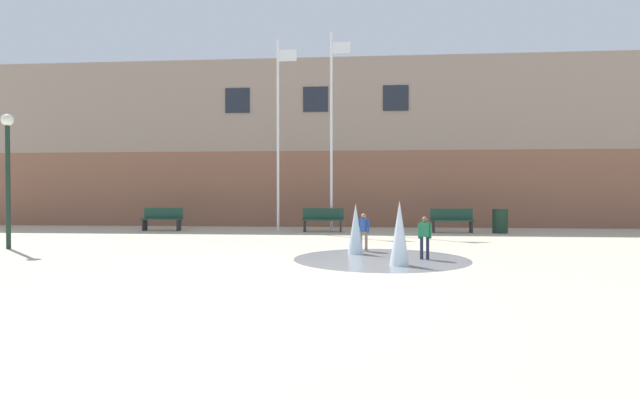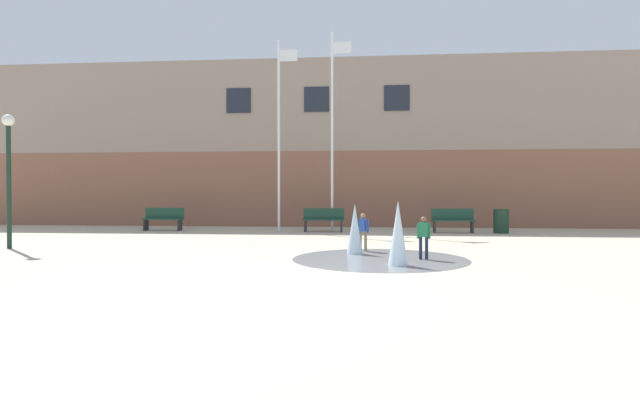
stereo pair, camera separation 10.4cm
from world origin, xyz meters
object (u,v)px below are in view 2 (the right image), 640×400
flagpole_right (333,126)px  lamp_post_left_lane (9,160)px  park_bench_under_right_flagpole (453,220)px  child_running (363,229)px  park_bench_center (324,219)px  trash_can (501,221)px  park_bench_left_of_flagpoles (163,219)px  flagpole_left (280,129)px  child_in_fountain (424,234)px

flagpole_right → lamp_post_left_lane: bearing=-140.5°
park_bench_under_right_flagpole → child_running: child_running is taller
park_bench_center → trash_can: park_bench_center is taller
park_bench_center → park_bench_left_of_flagpoles: bearing=-179.9°
lamp_post_left_lane → trash_can: (14.77, 6.42, -1.96)m
flagpole_left → park_bench_left_of_flagpoles: bearing=-174.9°
flagpole_right → park_bench_left_of_flagpoles: bearing=-176.5°
park_bench_under_right_flagpole → lamp_post_left_lane: 14.68m
child_in_fountain → flagpole_right: (-2.61, 8.13, 3.59)m
park_bench_center → child_running: 6.40m
park_bench_center → lamp_post_left_lane: (-8.08, -6.52, 1.93)m
park_bench_under_right_flagpole → lamp_post_left_lane: lamp_post_left_lane is taller
park_bench_under_right_flagpole → child_running: size_ratio=1.62×
park_bench_under_right_flagpole → child_running: 7.06m
park_bench_left_of_flagpoles → flagpole_right: flagpole_right is taller
lamp_post_left_lane → park_bench_center: bearing=38.9°
flagpole_left → lamp_post_left_lane: flagpole_left is taller
trash_can → flagpole_left: bearing=176.6°
child_running → trash_can: bearing=-18.9°
trash_can → lamp_post_left_lane: bearing=-156.5°
trash_can → child_running: bearing=-130.1°
park_bench_left_of_flagpoles → trash_can: (13.13, -0.09, -0.03)m
flagpole_left → child_in_fountain: bearing=-59.7°
flagpole_right → child_running: bearing=-79.6°
park_bench_center → lamp_post_left_lane: bearing=-141.1°
park_bench_left_of_flagpoles → child_running: (7.99, -6.21, 0.10)m
park_bench_center → flagpole_left: (-1.80, 0.41, 3.56)m
park_bench_under_right_flagpole → child_in_fountain: child_in_fountain is taller
child_in_fountain → flagpole_left: size_ratio=0.13×
child_in_fountain → lamp_post_left_lane: lamp_post_left_lane is taller
park_bench_left_of_flagpoles → trash_can: 13.13m
park_bench_center → park_bench_under_right_flagpole: size_ratio=1.00×
child_in_fountain → flagpole_right: flagpole_right is taller
child_in_fountain → trash_can: 8.49m
child_in_fountain → flagpole_left: (-4.74, 8.13, 3.46)m
park_bench_center → child_running: size_ratio=1.62×
park_bench_under_right_flagpole → park_bench_left_of_flagpoles: bearing=180.0°
park_bench_center → child_in_fountain: bearing=-69.1°
lamp_post_left_lane → park_bench_left_of_flagpoles: bearing=75.9°
child_in_fountain → lamp_post_left_lane: 11.24m
child_in_fountain → trash_can: size_ratio=1.10×
child_in_fountain → flagpole_right: 9.26m
park_bench_center → child_running: child_running is taller
park_bench_center → park_bench_under_right_flagpole: (4.93, -0.01, 0.00)m
lamp_post_left_lane → trash_can: size_ratio=4.07×
lamp_post_left_lane → trash_can: bearing=23.5°
flagpole_left → flagpole_right: size_ratio=0.97×
park_bench_under_right_flagpole → child_in_fountain: 7.96m
park_bench_under_right_flagpole → flagpole_right: (-4.60, 0.42, 3.69)m
park_bench_left_of_flagpoles → park_bench_under_right_flagpole: size_ratio=1.00×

